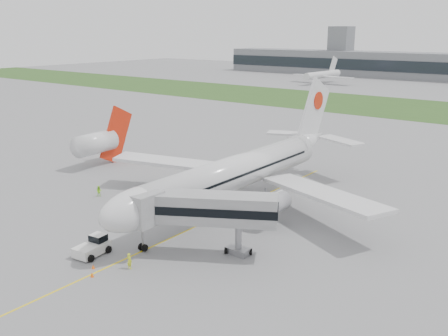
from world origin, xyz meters
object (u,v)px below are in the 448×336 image
Objects in this scene: jet_bridge at (200,209)px; ground_crew_near at (129,261)px; pushback_tug at (94,246)px; neighbor_aircraft at (98,142)px; airliner at (240,170)px.

jet_bridge reaches higher than ground_crew_near.
ground_crew_near is (6.28, -0.02, -0.06)m from pushback_tug.
ground_crew_near is 0.13× the size of neighbor_aircraft.
jet_bridge is 45.78m from neighbor_aircraft.
pushback_tug is 41.23m from neighbor_aircraft.
neighbor_aircraft is (-31.56, 26.26, 3.74)m from pushback_tug.
airliner is at bearing 80.68° from jet_bridge.
pushback_tug is at bearing -99.53° from airliner.
neighbor_aircraft is (-35.60, 2.23, -0.92)m from airliner.
pushback_tug is at bearing -173.37° from jet_bridge.
airliner is 24.80m from pushback_tug.
pushback_tug is at bearing -1.25° from ground_crew_near.
airliner is 24.61m from ground_crew_near.
pushback_tug is 2.39× the size of ground_crew_near.
neighbor_aircraft is at bearing 125.97° from jet_bridge.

